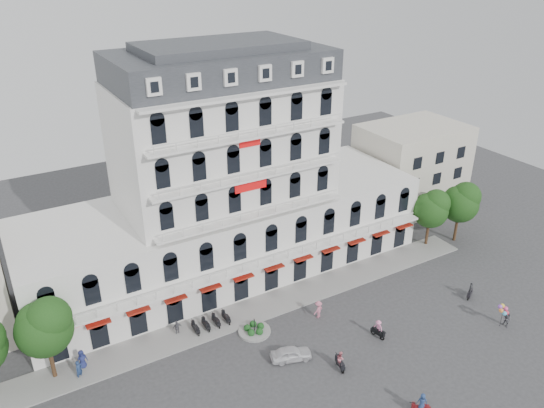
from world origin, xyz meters
The scene contains 19 objects.
ground centered at (0.00, 0.00, 0.00)m, with size 120.00×120.00×0.00m, color #38383A.
sidewalk centered at (0.00, 9.00, 0.08)m, with size 53.00×4.00×0.16m, color gray.
main_building centered at (0.00, 18.00, 9.96)m, with size 45.00×15.00×25.80m.
flank_building_east centered at (30.00, 20.00, 6.00)m, with size 14.00×10.00×12.00m, color beige.
traffic_island centered at (-3.00, 6.00, 0.26)m, with size 3.20×3.20×1.60m.
parked_scooter_row centered at (-6.35, 8.80, 0.00)m, with size 4.40×1.80×1.10m, color black, non-canonical shape.
tree_west_inner centered at (-20.95, 9.48, 5.68)m, with size 4.76×4.76×8.25m.
tree_east_inner centered at (24.05, 9.98, 5.21)m, with size 4.40×4.37×7.57m.
tree_east_outer centered at (28.05, 8.98, 5.55)m, with size 4.65×4.65×8.05m.
parked_car centered at (-1.92, 0.98, 0.64)m, with size 1.52×3.79×1.29m, color silver.
rider_southwest centered at (1.19, -2.27, 0.96)m, with size 0.69×1.69×1.94m.
rider_east centered at (3.76, -9.66, 1.03)m, with size 1.37×1.24×2.10m.
rider_northeast centered at (19.76, -0.66, 0.92)m, with size 1.54×1.04×1.95m.
rider_center centered at (6.93, -0.64, 1.01)m, with size 0.72×1.69×1.97m.
pedestrian_left centered at (-18.59, 9.44, 0.96)m, with size 0.94×0.61×1.93m, color navy.
pedestrian_mid centered at (-9.62, 9.50, 0.80)m, with size 0.94×0.39×1.60m, color #58575F.
pedestrian_right centered at (3.73, 4.78, 0.97)m, with size 1.25×0.72×1.93m, color #D26F8A.
pedestrian_far centered at (-19.11, 8.27, 0.94)m, with size 0.68×0.45×1.87m, color navy.
balloon_vendor centered at (18.85, -5.74, 1.26)m, with size 1.32×1.26×2.45m.
Camera 1 is at (-22.39, -30.55, 33.90)m, focal length 35.00 mm.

